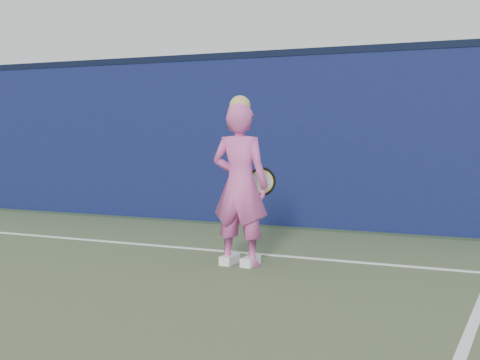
% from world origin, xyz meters
% --- Properties ---
extents(backstop_wall, '(24.00, 0.40, 2.50)m').
position_xyz_m(backstop_wall, '(0.00, 6.50, 1.25)').
color(backstop_wall, '#0E163E').
rests_on(backstop_wall, ground).
extents(wall_cap, '(24.00, 0.42, 0.10)m').
position_xyz_m(wall_cap, '(0.00, 6.50, 2.55)').
color(wall_cap, black).
rests_on(wall_cap, backstop_wall).
extents(player, '(0.62, 0.41, 1.77)m').
position_xyz_m(player, '(2.36, 3.38, 0.85)').
color(player, '#D854A3').
rests_on(player, ground).
extents(racket, '(0.58, 0.28, 0.33)m').
position_xyz_m(racket, '(2.36, 3.87, 0.84)').
color(racket, black).
rests_on(racket, ground).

